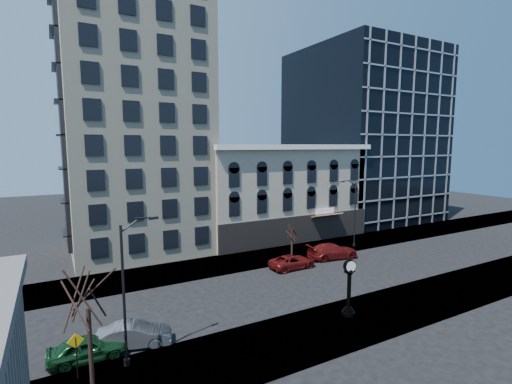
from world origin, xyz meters
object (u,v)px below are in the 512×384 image
street_clock (349,289)px  car_near_a (87,348)px  warning_sign (76,348)px  car_near_b (134,335)px  street_lamp_near (133,252)px

street_clock → car_near_a: 17.46m
street_clock → warning_sign: size_ratio=1.70×
street_clock → warning_sign: 17.80m
car_near_a → car_near_b: (2.67, 0.22, 0.02)m
car_near_a → car_near_b: bearing=-84.7°
street_clock → warning_sign: street_clock is taller
street_lamp_near → car_near_a: size_ratio=1.99×
street_clock → car_near_a: bearing=179.9°
street_clock → car_near_b: size_ratio=0.95×
street_clock → street_lamp_near: size_ratio=0.51×
street_clock → car_near_a: (-17.13, 3.10, -1.34)m
street_clock → street_lamp_near: 15.38m
car_near_b → street_lamp_near: bearing=-169.6°
street_lamp_near → warning_sign: 5.61m
warning_sign → car_near_a: (0.62, 1.84, -1.13)m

